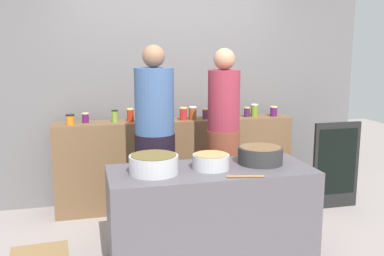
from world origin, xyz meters
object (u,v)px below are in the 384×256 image
(preserve_jar_8, at_px, (193,113))
(preserve_jar_12, at_px, (247,112))
(preserve_jar_11, at_px, (231,110))
(cook_in_cap, at_px, (223,145))
(preserve_jar_13, at_px, (254,110))
(preserve_jar_7, at_px, (183,114))
(chalkboard_sign, at_px, (336,165))
(preserve_jar_4, at_px, (144,116))
(cooking_pot_center, at_px, (211,161))
(preserve_jar_14, at_px, (274,111))
(cooking_pot_right, at_px, (260,155))
(cook_with_tongs, at_px, (155,152))
(preserve_jar_10, at_px, (217,111))
(preserve_jar_3, at_px, (130,115))
(preserve_jar_6, at_px, (168,114))
(wooden_spoon, at_px, (245,177))
(preserve_jar_0, at_px, (70,120))
(preserve_jar_1, at_px, (85,118))
(preserve_jar_5, at_px, (155,114))
(preserve_jar_2, at_px, (115,116))
(cooking_pot_left, at_px, (154,164))
(preserve_jar_9, at_px, (206,114))

(preserve_jar_8, xyz_separation_m, preserve_jar_12, (0.67, 0.04, -0.02))
(preserve_jar_11, distance_m, cook_in_cap, 0.80)
(preserve_jar_12, height_order, preserve_jar_13, preserve_jar_13)
(preserve_jar_7, distance_m, chalkboard_sign, 1.83)
(preserve_jar_4, xyz_separation_m, cooking_pot_center, (0.36, -1.36, -0.18))
(preserve_jar_7, relative_size, preserve_jar_14, 1.24)
(cooking_pot_right, xyz_separation_m, cook_with_tongs, (-0.82, 0.59, -0.06))
(preserve_jar_7, bearing_deg, preserve_jar_13, 4.02)
(preserve_jar_10, height_order, preserve_jar_12, preserve_jar_10)
(preserve_jar_3, relative_size, preserve_jar_6, 1.23)
(preserve_jar_12, height_order, wooden_spoon, preserve_jar_12)
(preserve_jar_4, xyz_separation_m, preserve_jar_12, (1.21, 0.03, 0.00))
(preserve_jar_13, distance_m, preserve_jar_14, 0.23)
(preserve_jar_13, bearing_deg, cooking_pot_right, -109.85)
(preserve_jar_0, bearing_deg, chalkboard_sign, -8.97)
(preserve_jar_0, relative_size, preserve_jar_1, 1.03)
(cook_in_cap, relative_size, chalkboard_sign, 1.82)
(preserve_jar_5, relative_size, preserve_jar_11, 0.89)
(wooden_spoon, bearing_deg, chalkboard_sign, 37.34)
(preserve_jar_2, relative_size, preserve_jar_3, 0.91)
(preserve_jar_6, distance_m, preserve_jar_7, 0.18)
(cooking_pot_center, bearing_deg, cook_with_tongs, 119.17)
(wooden_spoon, xyz_separation_m, cook_in_cap, (0.17, 1.08, -0.00))
(preserve_jar_0, xyz_separation_m, preserve_jar_11, (1.82, 0.13, 0.02))
(preserve_jar_0, xyz_separation_m, preserve_jar_5, (0.92, 0.08, 0.01))
(preserve_jar_7, height_order, cooking_pot_right, preserve_jar_7)
(preserve_jar_11, xyz_separation_m, cook_with_tongs, (-1.04, -0.81, -0.25))
(preserve_jar_10, xyz_separation_m, wooden_spoon, (-0.30, -1.71, -0.26))
(preserve_jar_2, distance_m, preserve_jar_12, 1.53)
(preserve_jar_2, bearing_deg, preserve_jar_7, -4.58)
(preserve_jar_3, relative_size, cook_with_tongs, 0.08)
(preserve_jar_4, bearing_deg, preserve_jar_8, -1.10)
(cooking_pot_left, xyz_separation_m, wooden_spoon, (0.67, -0.29, -0.07))
(preserve_jar_1, distance_m, preserve_jar_11, 1.67)
(cooking_pot_right, relative_size, cook_in_cap, 0.21)
(cook_in_cap, bearing_deg, preserve_jar_1, 154.29)
(preserve_jar_1, height_order, preserve_jar_13, preserve_jar_13)
(preserve_jar_3, relative_size, preserve_jar_9, 1.22)
(preserve_jar_0, height_order, cooking_pot_center, preserve_jar_0)
(preserve_jar_4, bearing_deg, preserve_jar_0, -178.25)
(preserve_jar_5, bearing_deg, cook_with_tongs, -99.82)
(preserve_jar_13, xyz_separation_m, cook_with_tongs, (-1.31, -0.74, -0.25))
(preserve_jar_13, height_order, cooking_pot_center, preserve_jar_13)
(preserve_jar_6, bearing_deg, cook_in_cap, -55.18)
(preserve_jar_2, height_order, cooking_pot_right, preserve_jar_2)
(preserve_jar_5, bearing_deg, preserve_jar_6, 0.77)
(cooking_pot_center, xyz_separation_m, chalkboard_sign, (1.74, 0.88, -0.38))
(preserve_jar_12, height_order, cooking_pot_right, preserve_jar_12)
(preserve_jar_9, bearing_deg, preserve_jar_7, -174.65)
(cooking_pot_center, bearing_deg, cooking_pot_left, -178.05)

